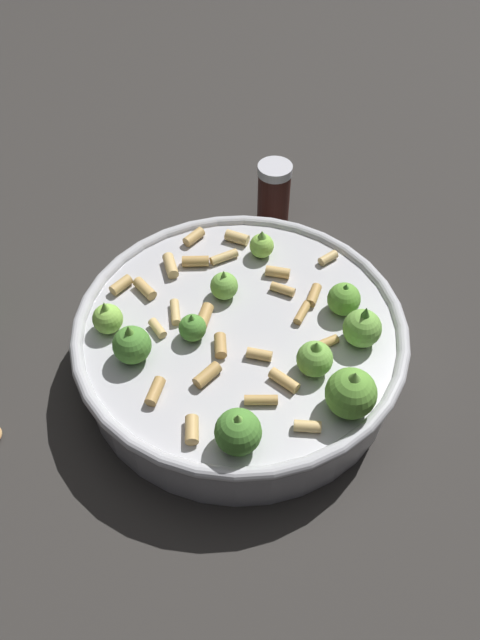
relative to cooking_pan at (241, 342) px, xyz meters
The scene contains 3 objects.
ground_plane 0.04m from the cooking_pan, 44.93° to the left, with size 2.40×2.40×0.00m, color #2D2B28.
cooking_pan is the anchor object (origin of this frame).
pepper_shaker 0.25m from the cooking_pan, ahead, with size 0.05×0.05×0.09m.
Camera 1 is at (-0.40, -0.09, 0.56)m, focal length 34.76 mm.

